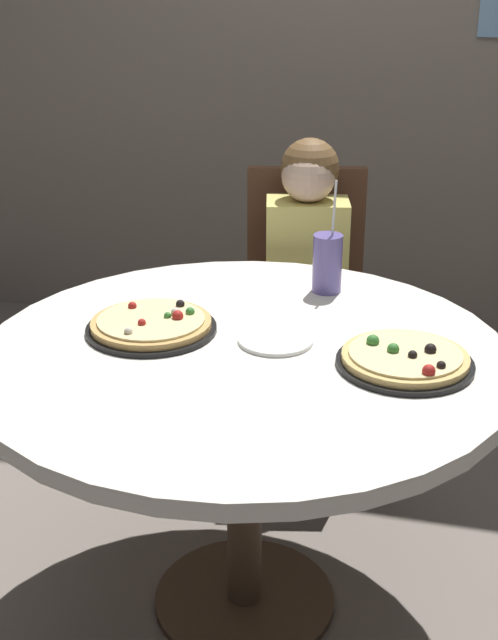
# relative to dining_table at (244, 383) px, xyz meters

# --- Properties ---
(ground_plane) EXTENTS (8.00, 8.00, 0.00)m
(ground_plane) POSITION_rel_dining_table_xyz_m (0.00, 0.00, -0.66)
(ground_plane) COLOR slate
(dining_table) EXTENTS (1.25, 1.25, 0.75)m
(dining_table) POSITION_rel_dining_table_xyz_m (0.00, 0.00, 0.00)
(dining_table) COLOR silver
(dining_table) RESTS_ON ground_plane
(chair_wooden) EXTENTS (0.48, 0.48, 0.95)m
(chair_wooden) POSITION_rel_dining_table_xyz_m (-0.02, 0.93, -0.13)
(chair_wooden) COLOR brown
(chair_wooden) RESTS_ON ground_plane
(diner_child) EXTENTS (0.33, 0.43, 1.08)m
(diner_child) POSITION_rel_dining_table_xyz_m (0.02, 0.75, -0.17)
(diner_child) COLOR #3F4766
(diner_child) RESTS_ON ground_plane
(pizza_veggie) EXTENTS (0.32, 0.32, 0.05)m
(pizza_veggie) POSITION_rel_dining_table_xyz_m (-0.24, 0.04, 0.11)
(pizza_veggie) COLOR black
(pizza_veggie) RESTS_ON dining_table
(pizza_cheese) EXTENTS (0.31, 0.31, 0.05)m
(pizza_cheese) POSITION_rel_dining_table_xyz_m (0.37, -0.01, 0.11)
(pizza_cheese) COLOR black
(pizza_cheese) RESTS_ON dining_table
(soda_cup) EXTENTS (0.08, 0.08, 0.31)m
(soda_cup) POSITION_rel_dining_table_xyz_m (0.13, 0.41, 0.18)
(soda_cup) COLOR #6659A5
(soda_cup) RESTS_ON dining_table
(plate_small) EXTENTS (0.18, 0.18, 0.01)m
(plate_small) POSITION_rel_dining_table_xyz_m (0.07, 0.05, 0.10)
(plate_small) COLOR white
(plate_small) RESTS_ON dining_table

